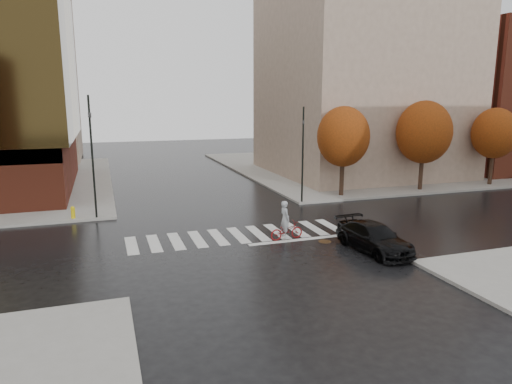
# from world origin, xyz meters

# --- Properties ---
(ground) EXTENTS (120.00, 120.00, 0.00)m
(ground) POSITION_xyz_m (0.00, 0.00, 0.00)
(ground) COLOR black
(ground) RESTS_ON ground
(sidewalk_ne) EXTENTS (30.00, 30.00, 0.15)m
(sidewalk_ne) POSITION_xyz_m (21.00, 21.00, 0.07)
(sidewalk_ne) COLOR gray
(sidewalk_ne) RESTS_ON ground
(crosswalk) EXTENTS (12.00, 3.00, 0.01)m
(crosswalk) POSITION_xyz_m (0.00, 0.50, 0.01)
(crosswalk) COLOR silver
(crosswalk) RESTS_ON ground
(building_ne_tan) EXTENTS (16.00, 16.00, 18.00)m
(building_ne_tan) POSITION_xyz_m (17.00, 17.00, 9.15)
(building_ne_tan) COLOR gray
(building_ne_tan) RESTS_ON sidewalk_ne
(building_ne_brick) EXTENTS (14.00, 14.00, 14.00)m
(building_ne_brick) POSITION_xyz_m (33.00, 16.00, 7.15)
(building_ne_brick) COLOR maroon
(building_ne_brick) RESTS_ON sidewalk_ne
(building_nw_far) EXTENTS (14.00, 12.00, 20.00)m
(building_nw_far) POSITION_xyz_m (-16.00, 37.00, 10.15)
(building_nw_far) COLOR gray
(building_nw_far) RESTS_ON sidewalk_nw
(tree_ne_a) EXTENTS (3.80, 3.80, 6.50)m
(tree_ne_a) POSITION_xyz_m (10.00, 7.40, 4.46)
(tree_ne_a) COLOR black
(tree_ne_a) RESTS_ON sidewalk_ne
(tree_ne_b) EXTENTS (4.20, 4.20, 6.89)m
(tree_ne_b) POSITION_xyz_m (17.00, 7.40, 4.62)
(tree_ne_b) COLOR black
(tree_ne_b) RESTS_ON sidewalk_ne
(tree_ne_c) EXTENTS (3.60, 3.60, 6.31)m
(tree_ne_c) POSITION_xyz_m (24.00, 7.40, 4.37)
(tree_ne_c) COLOR black
(tree_ne_c) RESTS_ON sidewalk_ne
(sedan) EXTENTS (2.21, 4.69, 1.32)m
(sedan) POSITION_xyz_m (5.38, -4.03, 0.66)
(sedan) COLOR black
(sedan) RESTS_ON ground
(cyclist) EXTENTS (1.84, 0.79, 2.04)m
(cyclist) POSITION_xyz_m (2.12, -1.00, 0.70)
(cyclist) COLOR maroon
(cyclist) RESTS_ON ground
(traffic_light_nw) EXTENTS (0.22, 0.19, 7.21)m
(traffic_light_nw) POSITION_xyz_m (-7.15, 6.30, 4.24)
(traffic_light_nw) COLOR black
(traffic_light_nw) RESTS_ON sidewalk_nw
(traffic_light_ne) EXTENTS (0.18, 0.20, 6.48)m
(traffic_light_ne) POSITION_xyz_m (6.32, 6.30, 3.76)
(traffic_light_ne) COLOR black
(traffic_light_ne) RESTS_ON sidewalk_ne
(fire_hydrant) EXTENTS (0.26, 0.26, 0.73)m
(fire_hydrant) POSITION_xyz_m (-8.46, 6.50, 0.55)
(fire_hydrant) COLOR #D5BA0C
(fire_hydrant) RESTS_ON sidewalk_nw
(manhole) EXTENTS (0.79, 0.79, 0.01)m
(manhole) POSITION_xyz_m (3.85, -2.00, 0.01)
(manhole) COLOR #452F18
(manhole) RESTS_ON ground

